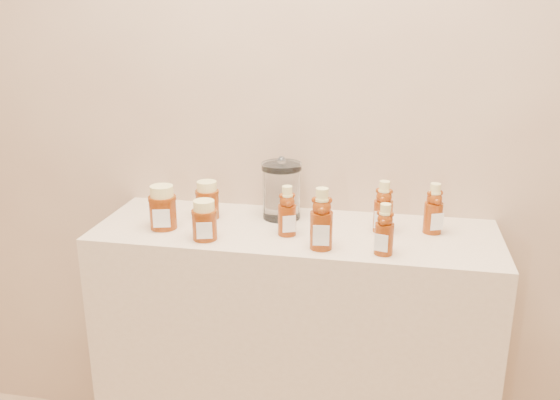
% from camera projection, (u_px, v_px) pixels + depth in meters
% --- Properties ---
extents(wall_back, '(3.50, 0.02, 2.70)m').
position_uv_depth(wall_back, '(307.00, 69.00, 1.81)').
color(wall_back, tan).
rests_on(wall_back, ground).
extents(display_table, '(1.20, 0.40, 0.90)m').
position_uv_depth(display_table, '(294.00, 360.00, 1.91)').
color(display_table, beige).
rests_on(display_table, ground).
extents(bear_bottle_back_left, '(0.07, 0.07, 0.17)m').
position_uv_depth(bear_bottle_back_left, '(287.00, 208.00, 1.70)').
color(bear_bottle_back_left, '#682408').
rests_on(bear_bottle_back_left, display_table).
extents(bear_bottle_back_mid, '(0.07, 0.07, 0.17)m').
position_uv_depth(bear_bottle_back_mid, '(384.00, 203.00, 1.73)').
color(bear_bottle_back_mid, '#682408').
rests_on(bear_bottle_back_mid, display_table).
extents(bear_bottle_back_right, '(0.08, 0.08, 0.17)m').
position_uv_depth(bear_bottle_back_right, '(434.00, 205.00, 1.72)').
color(bear_bottle_back_right, '#682408').
rests_on(bear_bottle_back_right, display_table).
extents(bear_bottle_front_left, '(0.07, 0.07, 0.20)m').
position_uv_depth(bear_bottle_front_left, '(322.00, 215.00, 1.60)').
color(bear_bottle_front_left, '#682408').
rests_on(bear_bottle_front_left, display_table).
extents(bear_bottle_front_right, '(0.07, 0.07, 0.16)m').
position_uv_depth(bear_bottle_front_right, '(385.00, 226.00, 1.57)').
color(bear_bottle_front_right, '#682408').
rests_on(bear_bottle_front_right, display_table).
extents(honey_jar_left, '(0.10, 0.10, 0.13)m').
position_uv_depth(honey_jar_left, '(163.00, 207.00, 1.76)').
color(honey_jar_left, '#682408').
rests_on(honey_jar_left, display_table).
extents(honey_jar_back, '(0.08, 0.08, 0.12)m').
position_uv_depth(honey_jar_back, '(207.00, 200.00, 1.85)').
color(honey_jar_back, '#682408').
rests_on(honey_jar_back, display_table).
extents(honey_jar_front, '(0.09, 0.09, 0.12)m').
position_uv_depth(honey_jar_front, '(204.00, 220.00, 1.68)').
color(honey_jar_front, '#682408').
rests_on(honey_jar_front, display_table).
extents(glass_canister, '(0.16, 0.16, 0.19)m').
position_uv_depth(glass_canister, '(282.00, 188.00, 1.84)').
color(glass_canister, white).
rests_on(glass_canister, display_table).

